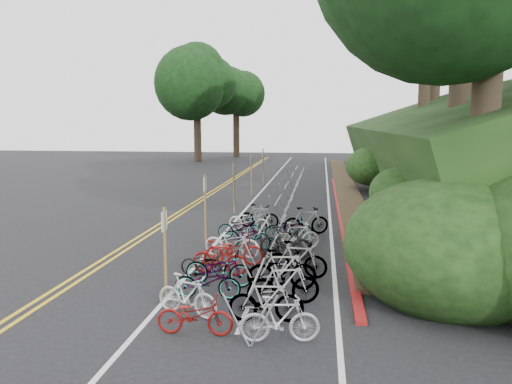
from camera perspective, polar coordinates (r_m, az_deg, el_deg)
ground at (r=14.07m, az=-12.96°, el=-10.32°), size 120.00×120.00×0.00m
road_markings at (r=23.38m, az=-2.83°, el=-2.79°), size 7.47×80.00×0.01m
red_curb at (r=24.89m, az=9.54°, el=-2.12°), size 0.25×28.00×0.10m
embankment at (r=32.62m, az=22.10°, el=4.23°), size 14.30×48.14×9.11m
bike_rack_front at (r=11.04m, az=0.20°, el=-10.89°), size 1.11×2.61×1.11m
bike_racks_rest at (r=25.80m, az=3.50°, el=0.13°), size 1.14×23.00×1.17m
signpost_near at (r=12.85m, az=-10.37°, el=-5.96°), size 0.08×0.40×2.27m
signposts_rest at (r=26.98m, az=-1.43°, el=1.73°), size 0.08×18.40×2.50m
bike_front at (r=14.35m, az=-5.76°, el=-8.11°), size 0.76×1.59×0.80m
bike_valet at (r=15.33m, az=0.14°, el=-6.68°), size 3.46×12.48×1.10m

